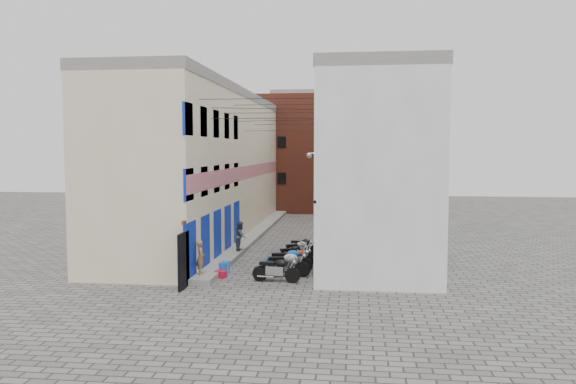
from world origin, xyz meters
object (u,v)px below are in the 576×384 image
at_px(motorcycle_f, 298,248).
at_px(motorcycle_g, 303,245).
at_px(motorcycle_c, 288,259).
at_px(person_a, 200,257).
at_px(motorcycle_b, 285,263).
at_px(person_b, 241,236).
at_px(water_jug_near, 223,269).
at_px(red_crate, 221,274).
at_px(motorcycle_a, 276,268).
at_px(water_jug_far, 226,267).
at_px(motorcycle_d, 297,257).
at_px(motorcycle_e, 293,253).

distance_m(motorcycle_f, motorcycle_g, 0.94).
distance_m(motorcycle_c, person_a, 3.90).
bearing_deg(motorcycle_b, person_b, -156.01).
relative_size(motorcycle_b, water_jug_near, 3.86).
bearing_deg(red_crate, person_b, 91.73).
bearing_deg(water_jug_near, person_a, -124.35).
height_order(motorcycle_c, motorcycle_f, motorcycle_c).
bearing_deg(person_a, red_crate, -69.57).
bearing_deg(water_jug_near, motorcycle_a, -20.91).
xyz_separation_m(motorcycle_b, water_jug_far, (-2.69, 0.51, -0.34)).
height_order(motorcycle_a, water_jug_near, motorcycle_a).
bearing_deg(water_jug_far, motorcycle_c, 6.55).
bearing_deg(red_crate, motorcycle_g, 60.92).
xyz_separation_m(motorcycle_d, person_b, (-3.15, 2.68, 0.50)).
relative_size(motorcycle_a, motorcycle_d, 1.18).
relative_size(motorcycle_c, motorcycle_e, 1.20).
relative_size(motorcycle_a, motorcycle_g, 1.13).
relative_size(motorcycle_a, motorcycle_f, 1.12).
distance_m(motorcycle_a, motorcycle_d, 2.89).
bearing_deg(red_crate, motorcycle_b, 8.30).
relative_size(person_a, person_b, 0.95).
distance_m(motorcycle_c, red_crate, 3.03).
height_order(motorcycle_b, person_a, person_a).
relative_size(motorcycle_f, person_a, 1.26).
xyz_separation_m(motorcycle_b, motorcycle_g, (0.29, 4.99, -0.10)).
relative_size(person_a, water_jug_far, 2.62).
distance_m(person_b, water_jug_far, 4.14).
relative_size(motorcycle_a, motorcycle_c, 0.94).
bearing_deg(person_b, motorcycle_d, -127.24).
height_order(motorcycle_d, person_a, person_a).
distance_m(motorcycle_b, motorcycle_g, 5.00).
height_order(motorcycle_b, water_jug_near, motorcycle_b).
height_order(motorcycle_d, motorcycle_f, motorcycle_f).
bearing_deg(motorcycle_a, water_jug_near, -104.06).
bearing_deg(water_jug_far, motorcycle_f, 51.62).
bearing_deg(water_jug_near, motorcycle_e, 46.37).
height_order(motorcycle_b, red_crate, motorcycle_b).
bearing_deg(motorcycle_a, motorcycle_c, 177.46).
distance_m(motorcycle_a, motorcycle_g, 5.95).
xyz_separation_m(motorcycle_d, motorcycle_g, (-0.00, 3.09, 0.02)).
height_order(motorcycle_e, person_a, person_a).
xyz_separation_m(motorcycle_d, motorcycle_e, (-0.29, 0.94, 0.03)).
xyz_separation_m(motorcycle_a, person_b, (-2.60, 5.52, 0.42)).
distance_m(person_b, water_jug_near, 4.64).
height_order(motorcycle_a, person_b, person_b).
bearing_deg(water_jug_near, motorcycle_f, 55.13).
height_order(motorcycle_e, water_jug_far, motorcycle_e).
xyz_separation_m(motorcycle_a, red_crate, (-2.45, 0.54, -0.44)).
bearing_deg(person_b, water_jug_far, -174.51).
bearing_deg(motorcycle_b, water_jug_near, -97.93).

